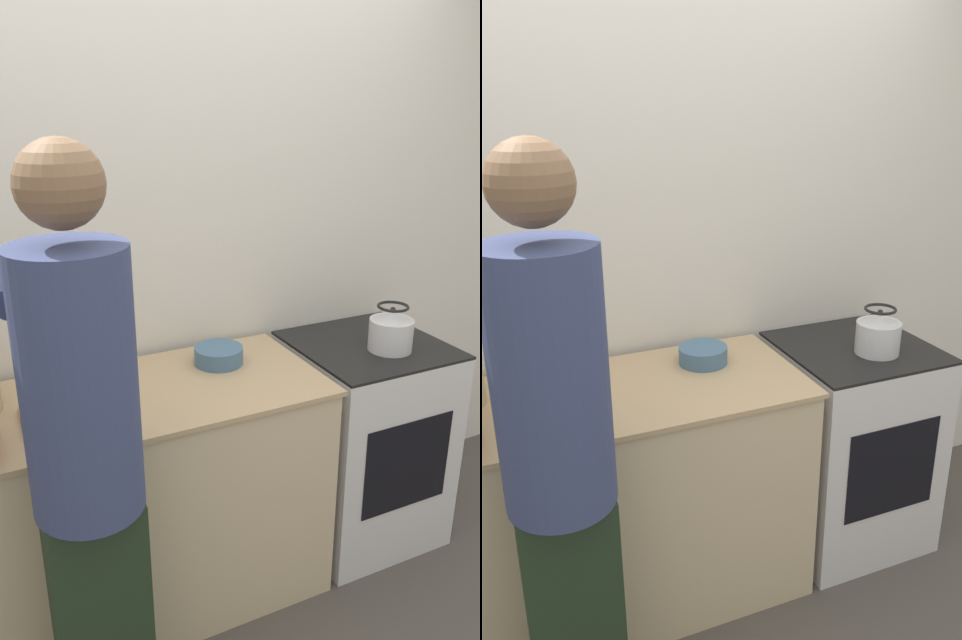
{
  "view_description": "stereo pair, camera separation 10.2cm",
  "coord_description": "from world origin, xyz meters",
  "views": [
    {
      "loc": [
        -0.82,
        -1.65,
        1.92
      ],
      "look_at": [
        0.08,
        0.21,
        1.16
      ],
      "focal_mm": 35.0,
      "sensor_mm": 36.0,
      "label": 1
    },
    {
      "loc": [
        -0.72,
        -1.69,
        1.92
      ],
      "look_at": [
        0.08,
        0.21,
        1.16
      ],
      "focal_mm": 35.0,
      "sensor_mm": 36.0,
      "label": 2
    }
  ],
  "objects": [
    {
      "name": "person",
      "position": [
        -0.56,
        -0.19,
        1.01
      ],
      "size": [
        0.34,
        0.58,
        1.83
      ],
      "color": "black",
      "rests_on": "ground_plane"
    },
    {
      "name": "cutting_board",
      "position": [
        -0.53,
        0.23,
        0.92
      ],
      "size": [
        0.31,
        0.23,
        0.02
      ],
      "color": "#A87A4C",
      "rests_on": "counter"
    },
    {
      "name": "knife",
      "position": [
        -0.57,
        0.26,
        0.93
      ],
      "size": [
        0.19,
        0.09,
        0.01
      ],
      "rotation": [
        0.0,
        0.0,
        0.34
      ],
      "color": "silver",
      "rests_on": "cutting_board"
    },
    {
      "name": "oven",
      "position": [
        0.73,
        0.3,
        0.46
      ],
      "size": [
        0.6,
        0.61,
        0.92
      ],
      "color": "silver",
      "rests_on": "ground_plane"
    },
    {
      "name": "wall_back",
      "position": [
        0.0,
        0.67,
        1.3
      ],
      "size": [
        8.0,
        0.05,
        2.6
      ],
      "color": "silver",
      "rests_on": "ground_plane"
    },
    {
      "name": "ground_plane",
      "position": [
        0.0,
        0.0,
        0.0
      ],
      "size": [
        12.0,
        12.0,
        0.0
      ],
      "primitive_type": "plane",
      "color": "#4C4742"
    },
    {
      "name": "bowl_prep",
      "position": [
        0.09,
        0.42,
        0.94
      ],
      "size": [
        0.19,
        0.19,
        0.07
      ],
      "color": "#426684",
      "rests_on": "counter"
    },
    {
      "name": "kettle",
      "position": [
        0.77,
        0.21,
        1.0
      ],
      "size": [
        0.18,
        0.18,
        0.19
      ],
      "color": "silver",
      "rests_on": "oven"
    },
    {
      "name": "counter",
      "position": [
        -0.32,
        0.3,
        0.46
      ],
      "size": [
        1.45,
        0.63,
        0.91
      ],
      "color": "#C6B28E",
      "rests_on": "ground_plane"
    }
  ]
}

